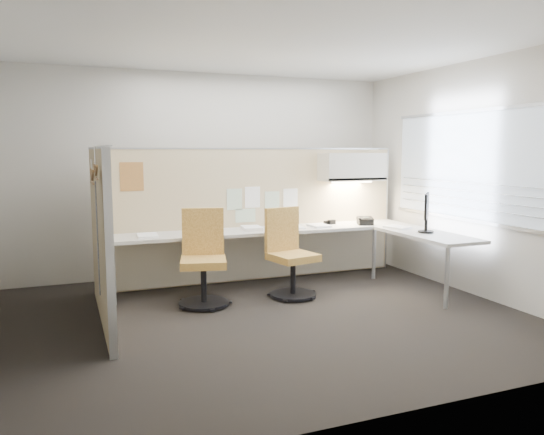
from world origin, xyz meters
name	(u,v)px	position (x,y,z in m)	size (l,w,h in m)	color
floor	(258,318)	(0.00, 0.00, -0.01)	(5.50, 4.50, 0.01)	black
ceiling	(257,40)	(0.00, 0.00, 2.80)	(5.50, 4.50, 0.01)	white
wall_back	(203,175)	(0.00, 2.25, 1.40)	(5.50, 0.02, 2.80)	beige
wall_front	(381,205)	(0.00, -2.25, 1.40)	(5.50, 0.02, 2.80)	beige
wall_right	(472,179)	(2.75, 0.00, 1.40)	(0.02, 4.50, 2.80)	beige
window_pane	(471,166)	(2.73, 0.00, 1.55)	(0.01, 2.80, 1.30)	#9DAAB6
partition_back	(255,215)	(0.55, 1.60, 0.88)	(4.10, 0.06, 1.75)	#C6B689
partition_left	(101,236)	(-1.50, 0.50, 0.88)	(0.06, 2.20, 1.75)	#C6B689
desk	(295,239)	(0.93, 1.13, 0.60)	(4.00, 2.07, 0.73)	beige
overhead_bin	(352,167)	(1.90, 1.39, 1.51)	(0.90, 0.36, 0.38)	beige
task_light_strip	(352,182)	(1.90, 1.39, 1.30)	(0.60, 0.06, 0.02)	#FFEABF
pinned_papers	(262,203)	(0.63, 1.57, 1.03)	(1.01, 0.00, 0.47)	#8CBF8C
poster	(132,177)	(-1.05, 1.57, 1.42)	(0.28, 0.00, 0.35)	orange
chair_left	(203,261)	(-0.40, 0.70, 0.50)	(0.60, 0.62, 1.07)	black
chair_right	(289,256)	(0.64, 0.67, 0.49)	(0.58, 0.59, 1.04)	black
monitor	(427,210)	(2.30, 0.26, 1.01)	(0.32, 0.36, 0.48)	black
phone	(365,221)	(1.98, 1.15, 0.78)	(0.26, 0.25, 0.12)	black
stapler	(328,222)	(1.54, 1.39, 0.76)	(0.14, 0.04, 0.05)	black
tape_dispenser	(332,222)	(1.58, 1.37, 0.76)	(0.10, 0.06, 0.06)	black
coat_hook	(95,187)	(-1.58, -0.37, 1.43)	(0.18, 0.42, 1.26)	silver
paper_stack_0	(147,235)	(-0.93, 1.22, 0.74)	(0.23, 0.30, 0.03)	white
paper_stack_1	(195,231)	(-0.33, 1.34, 0.74)	(0.23, 0.30, 0.02)	white
paper_stack_2	(252,228)	(0.38, 1.25, 0.75)	(0.23, 0.30, 0.05)	white
paper_stack_3	(294,227)	(0.96, 1.26, 0.74)	(0.23, 0.30, 0.01)	white
paper_stack_4	(319,226)	(1.31, 1.22, 0.74)	(0.23, 0.30, 0.03)	white
paper_stack_5	(397,227)	(2.20, 0.71, 0.74)	(0.23, 0.30, 0.02)	white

